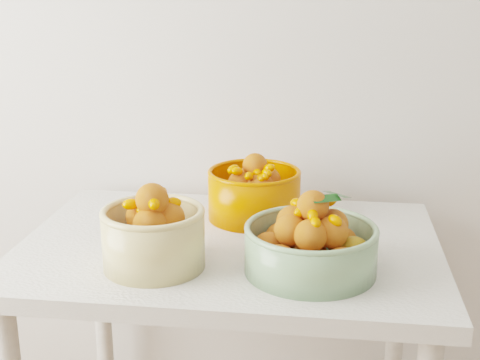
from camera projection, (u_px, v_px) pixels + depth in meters
The scene contains 4 objects.
table at pixel (230, 278), 1.63m from camera, with size 1.00×0.70×0.75m.
bowl_cream at pixel (154, 235), 1.45m from camera, with size 0.23×0.23×0.19m.
bowl_green at pixel (311, 244), 1.43m from camera, with size 0.36×0.36×0.18m.
bowl_orange at pixel (254, 193), 1.75m from camera, with size 0.29×0.29×0.18m.
Camera 1 is at (-0.02, 0.12, 1.36)m, focal length 50.00 mm.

